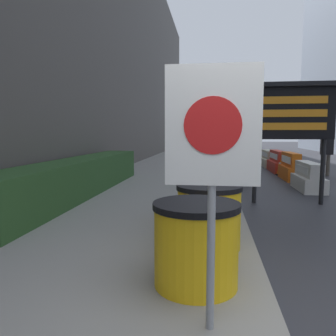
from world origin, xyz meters
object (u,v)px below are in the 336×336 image
object	(u,v)px
traffic_light_near_curb	(237,113)
pedestrian_worker	(327,150)
jersey_barrier_white	(308,178)
traffic_cone_near	(281,165)
barrel_drum_back	(203,199)
warning_sign	(212,146)
jersey_barrier_orange_far	(290,168)
jersey_barrier_red_striped	(278,163)
pedestrian_passerby	(246,152)
barrel_drum_middle	(209,216)
jersey_barrier_cream	(268,159)
barrel_drum_foreground	(196,244)
message_board	(291,113)

from	to	relation	value
traffic_light_near_curb	pedestrian_worker	xyz separation A→B (m)	(2.73, -8.69, -1.91)
jersey_barrier_white	traffic_cone_near	bearing A→B (deg)	90.86
barrel_drum_back	traffic_light_near_curb	xyz separation A→B (m)	(1.70, 16.50, 2.33)
traffic_cone_near	pedestrian_worker	xyz separation A→B (m)	(1.62, -0.07, 0.62)
barrel_drum_back	traffic_light_near_curb	size ratio (longest dim) A/B	0.21
warning_sign	jersey_barrier_orange_far	distance (m)	9.95
jersey_barrier_red_striped	pedestrian_passerby	distance (m)	3.79
warning_sign	traffic_light_near_curb	distance (m)	19.50
jersey_barrier_red_striped	pedestrian_passerby	world-z (taller)	pedestrian_passerby
barrel_drum_middle	jersey_barrier_cream	bearing A→B (deg)	77.30
barrel_drum_foreground	pedestrian_passerby	distance (m)	7.79
traffic_cone_near	jersey_barrier_red_striped	bearing A→B (deg)	87.05
jersey_barrier_orange_far	barrel_drum_middle	bearing A→B (deg)	-109.76
warning_sign	jersey_barrier_red_striped	size ratio (longest dim) A/B	0.98
message_board	jersey_barrier_white	world-z (taller)	message_board
jersey_barrier_red_striped	pedestrian_passerby	xyz separation A→B (m)	(-1.65, -3.36, 0.61)
traffic_light_near_curb	pedestrian_passerby	distance (m)	11.16
jersey_barrier_white	jersey_barrier_red_striped	xyz separation A→B (m)	(0.00, 4.44, 0.04)
barrel_drum_middle	pedestrian_worker	bearing A→B (deg)	64.03
jersey_barrier_white	traffic_cone_near	distance (m)	3.44
barrel_drum_foreground	warning_sign	world-z (taller)	warning_sign
barrel_drum_foreground	traffic_light_near_curb	xyz separation A→B (m)	(1.71, 18.67, 2.33)
jersey_barrier_orange_far	jersey_barrier_cream	bearing A→B (deg)	90.00
barrel_drum_middle	warning_sign	size ratio (longest dim) A/B	0.43
jersey_barrier_cream	traffic_cone_near	size ratio (longest dim) A/B	2.64
traffic_light_near_curb	pedestrian_passerby	world-z (taller)	traffic_light_near_curb
barrel_drum_back	message_board	size ratio (longest dim) A/B	0.31
barrel_drum_middle	pedestrian_passerby	world-z (taller)	pedestrian_passerby
barrel_drum_middle	jersey_barrier_white	xyz separation A→B (m)	(2.76, 5.52, -0.21)
jersey_barrier_cream	traffic_cone_near	world-z (taller)	jersey_barrier_cream
barrel_drum_back	jersey_barrier_white	distance (m)	5.29
jersey_barrier_red_striped	traffic_light_near_curb	world-z (taller)	traffic_light_near_curb
barrel_drum_back	pedestrian_passerby	world-z (taller)	pedestrian_passerby
traffic_light_near_curb	pedestrian_worker	size ratio (longest dim) A/B	2.38
jersey_barrier_orange_far	pedestrian_worker	distance (m)	2.06
barrel_drum_foreground	jersey_barrier_red_striped	world-z (taller)	barrel_drum_foreground
message_board	jersey_barrier_white	xyz separation A→B (m)	(0.99, 1.92, -1.72)
jersey_barrier_white	jersey_barrier_cream	world-z (taller)	jersey_barrier_white
barrel_drum_middle	message_board	distance (m)	4.29
traffic_light_near_curb	pedestrian_worker	distance (m)	9.31
warning_sign	pedestrian_passerby	xyz separation A→B (m)	(1.09, 8.41, -0.54)
message_board	jersey_barrier_red_striped	world-z (taller)	message_board
barrel_drum_back	traffic_cone_near	distance (m)	8.37
traffic_light_near_curb	pedestrian_worker	world-z (taller)	traffic_light_near_curb
message_board	traffic_cone_near	bearing A→B (deg)	80.07
barrel_drum_back	message_board	bearing A→B (deg)	53.34
jersey_barrier_orange_far	pedestrian_passerby	size ratio (longest dim) A/B	0.96
jersey_barrier_red_striped	traffic_light_near_curb	xyz separation A→B (m)	(-1.16, 7.62, 2.51)
warning_sign	jersey_barrier_orange_far	size ratio (longest dim) A/B	1.19
barrel_drum_foreground	pedestrian_worker	bearing A→B (deg)	66.00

